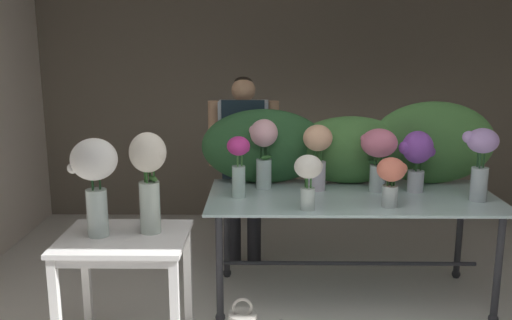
% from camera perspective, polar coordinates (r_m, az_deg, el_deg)
% --- Properties ---
extents(ground_plane, '(8.09, 8.09, 0.00)m').
position_cam_1_polar(ground_plane, '(4.58, 5.59, -12.51)').
color(ground_plane, silver).
extents(wall_back, '(5.63, 0.12, 2.71)m').
position_cam_1_polar(wall_back, '(6.02, 4.38, 6.87)').
color(wall_back, '#706656').
rests_on(wall_back, ground).
extents(display_table_glass, '(2.09, 0.95, 0.81)m').
position_cam_1_polar(display_table_glass, '(4.14, 9.79, -5.08)').
color(display_table_glass, '#ABC8C8').
rests_on(display_table_glass, ground).
extents(side_table_white, '(0.76, 0.64, 0.75)m').
position_cam_1_polar(side_table_white, '(3.52, -13.37, -9.09)').
color(side_table_white, white).
rests_on(side_table_white, ground).
extents(florist, '(0.59, 0.24, 1.62)m').
position_cam_1_polar(florist, '(4.68, -1.28, 0.97)').
color(florist, '#232328').
rests_on(florist, ground).
extents(foliage_backdrop, '(2.29, 0.32, 0.65)m').
position_cam_1_polar(foliage_backdrop, '(4.38, 9.25, 1.38)').
color(foliage_backdrop, '#28562D').
rests_on(foliage_backdrop, display_table_glass).
extents(vase_coral_peonies, '(0.21, 0.19, 0.34)m').
position_cam_1_polar(vase_coral_peonies, '(3.83, 13.78, -1.69)').
color(vase_coral_peonies, silver).
rests_on(vase_coral_peonies, display_table_glass).
extents(vase_peach_roses, '(0.22, 0.22, 0.50)m').
position_cam_1_polar(vase_peach_roses, '(4.15, 6.32, 0.95)').
color(vase_peach_roses, silver).
rests_on(vase_peach_roses, display_table_glass).
extents(vase_magenta_anemones, '(0.17, 0.17, 0.44)m').
position_cam_1_polar(vase_magenta_anemones, '(3.94, -1.79, -0.25)').
color(vase_magenta_anemones, silver).
rests_on(vase_magenta_anemones, display_table_glass).
extents(vase_rosy_stock, '(0.27, 0.27, 0.47)m').
position_cam_1_polar(vase_rosy_stock, '(4.18, 12.50, 0.96)').
color(vase_rosy_stock, silver).
rests_on(vase_rosy_stock, display_table_glass).
extents(vase_ivory_dahlias, '(0.19, 0.19, 0.37)m').
position_cam_1_polar(vase_ivory_dahlias, '(3.66, 5.45, -1.54)').
color(vase_ivory_dahlias, silver).
rests_on(vase_ivory_dahlias, display_table_glass).
extents(vase_lilac_tulips, '(0.24, 0.21, 0.52)m').
position_cam_1_polar(vase_lilac_tulips, '(4.14, 22.13, 0.35)').
color(vase_lilac_tulips, silver).
rests_on(vase_lilac_tulips, display_table_glass).
extents(vase_blush_carnations, '(0.22, 0.21, 0.53)m').
position_cam_1_polar(vase_blush_carnations, '(4.17, 0.79, 1.40)').
color(vase_blush_carnations, silver).
rests_on(vase_blush_carnations, display_table_glass).
extents(vase_violet_freesia, '(0.28, 0.23, 0.46)m').
position_cam_1_polar(vase_violet_freesia, '(4.24, 16.24, 0.58)').
color(vase_violet_freesia, silver).
rests_on(vase_violet_freesia, display_table_glass).
extents(vase_white_roses_tall, '(0.29, 0.27, 0.60)m').
position_cam_1_polar(vase_white_roses_tall, '(3.41, -16.26, -1.34)').
color(vase_white_roses_tall, silver).
rests_on(vase_white_roses_tall, side_table_white).
extents(vase_cream_lisianthus_tall, '(0.23, 0.22, 0.63)m').
position_cam_1_polar(vase_cream_lisianthus_tall, '(3.40, -10.97, -1.26)').
color(vase_cream_lisianthus_tall, silver).
rests_on(vase_cream_lisianthus_tall, side_table_white).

